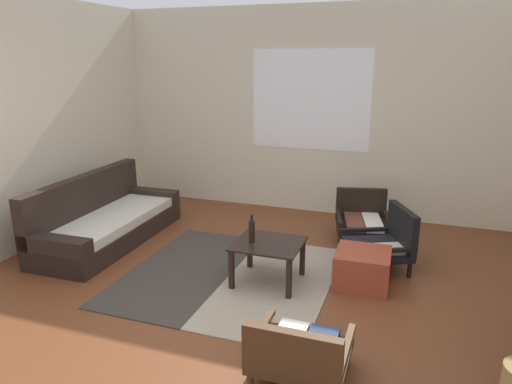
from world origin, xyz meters
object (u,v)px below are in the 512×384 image
object	(u,v)px
armchair_corner	(384,241)
glass_bottle	(252,231)
ottoman_orange	(362,268)
armchair_by_window	(362,218)
armchair_striped_foreground	(299,352)
couch	(105,222)
coffee_table	(268,250)

from	to	relation	value
armchair_corner	glass_bottle	size ratio (longest dim) A/B	3.01
ottoman_orange	glass_bottle	distance (m)	1.08
armchair_by_window	armchair_corner	world-z (taller)	armchair_corner
glass_bottle	armchair_striped_foreground	bearing A→B (deg)	-58.17
couch	armchair_striped_foreground	bearing A→B (deg)	-31.38
armchair_by_window	glass_bottle	world-z (taller)	glass_bottle
armchair_by_window	ottoman_orange	world-z (taller)	armchair_by_window
armchair_corner	glass_bottle	distance (m)	1.38
armchair_corner	coffee_table	bearing A→B (deg)	-144.26
couch	armchair_striped_foreground	world-z (taller)	couch
ottoman_orange	armchair_striped_foreground	bearing A→B (deg)	-98.05
couch	glass_bottle	world-z (taller)	couch
armchair_corner	couch	bearing A→B (deg)	-173.85
armchair_by_window	glass_bottle	distance (m)	1.73
coffee_table	glass_bottle	bearing A→B (deg)	-166.68
armchair_striped_foreground	ottoman_orange	bearing A→B (deg)	81.95
ottoman_orange	glass_bottle	xyz separation A→B (m)	(-0.99, -0.28, 0.35)
coffee_table	ottoman_orange	xyz separation A→B (m)	(0.84, 0.25, -0.16)
coffee_table	glass_bottle	xyz separation A→B (m)	(-0.15, -0.04, 0.18)
couch	ottoman_orange	distance (m)	2.93
couch	ottoman_orange	bearing A→B (deg)	-2.52
armchair_corner	armchair_striped_foreground	bearing A→B (deg)	-100.33
couch	armchair_by_window	size ratio (longest dim) A/B	2.66
coffee_table	ottoman_orange	world-z (taller)	coffee_table
coffee_table	armchair_corner	world-z (taller)	armchair_corner
armchair_striped_foreground	armchair_by_window	bearing A→B (deg)	88.72
armchair_striped_foreground	armchair_corner	size ratio (longest dim) A/B	0.77
coffee_table	armchair_corner	bearing A→B (deg)	35.74
armchair_corner	glass_bottle	world-z (taller)	glass_bottle
couch	armchair_by_window	distance (m)	2.98
couch	glass_bottle	size ratio (longest dim) A/B	7.48
armchair_striped_foreground	glass_bottle	xyz separation A→B (m)	(-0.77, 1.24, 0.29)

